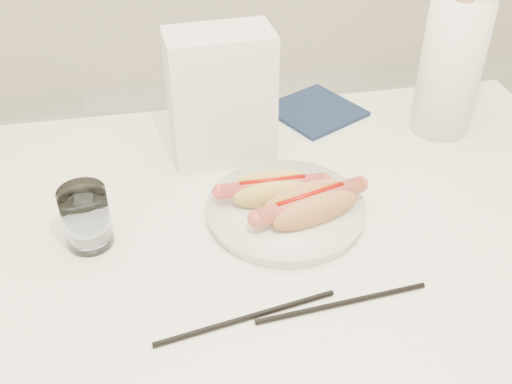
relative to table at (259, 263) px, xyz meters
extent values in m
cube|color=white|center=(0.00, 0.00, 0.04)|extent=(1.20, 0.80, 0.04)
cylinder|color=silver|center=(0.54, 0.34, -0.34)|extent=(0.04, 0.04, 0.71)
cylinder|color=white|center=(0.05, 0.03, 0.07)|extent=(0.26, 0.26, 0.02)
ellipsoid|color=#D3B254|center=(0.03, 0.04, 0.10)|extent=(0.13, 0.03, 0.04)
ellipsoid|color=#D3B254|center=(0.03, 0.07, 0.10)|extent=(0.13, 0.03, 0.04)
ellipsoid|color=#D3B254|center=(0.03, 0.05, 0.09)|extent=(0.12, 0.05, 0.02)
cylinder|color=#C14744|center=(0.03, 0.05, 0.11)|extent=(0.16, 0.02, 0.02)
cylinder|color=#990A05|center=(0.03, 0.05, 0.12)|extent=(0.10, 0.01, 0.01)
ellipsoid|color=#C9844E|center=(0.08, -0.01, 0.10)|extent=(0.15, 0.08, 0.05)
ellipsoid|color=#C9844E|center=(0.07, 0.02, 0.10)|extent=(0.15, 0.08, 0.05)
ellipsoid|color=#C9844E|center=(0.08, 0.00, 0.09)|extent=(0.14, 0.09, 0.03)
cylinder|color=#C15244|center=(0.08, 0.00, 0.11)|extent=(0.18, 0.08, 0.03)
cylinder|color=#990A05|center=(0.08, 0.00, 0.12)|extent=(0.11, 0.04, 0.01)
cylinder|color=silver|center=(-0.25, 0.03, 0.11)|extent=(0.07, 0.07, 0.09)
cylinder|color=black|center=(-0.05, -0.16, 0.06)|extent=(0.24, 0.05, 0.01)
cylinder|color=black|center=(0.08, -0.16, 0.06)|extent=(0.24, 0.03, 0.01)
cube|color=white|center=(-0.02, 0.22, 0.17)|extent=(0.18, 0.11, 0.23)
cube|color=#13203D|center=(0.18, 0.34, 0.06)|extent=(0.21, 0.21, 0.01)
cylinder|color=white|center=(0.39, 0.24, 0.18)|extent=(0.12, 0.12, 0.25)
camera|label=1|loc=(-0.13, -0.67, 0.66)|focal=42.59mm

